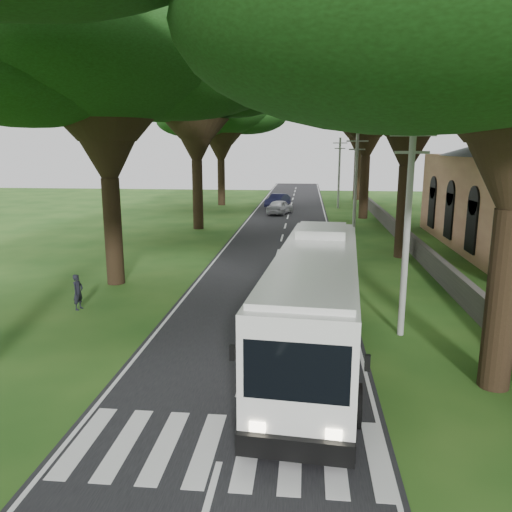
% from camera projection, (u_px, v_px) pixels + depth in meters
% --- Properties ---
extents(ground, '(140.00, 140.00, 0.00)m').
position_uv_depth(ground, '(235.00, 407.00, 13.70)').
color(ground, '#1A4413').
rests_on(ground, ground).
extents(road, '(8.00, 120.00, 0.04)m').
position_uv_depth(road, '(281.00, 240.00, 37.99)').
color(road, black).
rests_on(road, ground).
extents(crosswalk, '(8.00, 3.00, 0.01)m').
position_uv_depth(crosswalk, '(223.00, 450.00, 11.75)').
color(crosswalk, silver).
rests_on(crosswalk, ground).
extents(property_wall, '(0.35, 50.00, 1.20)m').
position_uv_depth(property_wall, '(405.00, 237.00, 36.01)').
color(property_wall, '#383533').
rests_on(property_wall, ground).
extents(pole_near, '(1.60, 0.24, 8.00)m').
position_uv_depth(pole_near, '(407.00, 226.00, 18.09)').
color(pole_near, gray).
rests_on(pole_near, ground).
extents(pole_mid, '(1.60, 0.24, 8.00)m').
position_uv_depth(pole_mid, '(356.00, 185.00, 37.53)').
color(pole_mid, gray).
rests_on(pole_mid, ground).
extents(pole_far, '(1.60, 0.24, 8.00)m').
position_uv_depth(pole_far, '(339.00, 172.00, 56.96)').
color(pole_far, gray).
rests_on(pole_far, ground).
extents(tree_l_mida, '(14.29, 14.29, 14.13)m').
position_uv_depth(tree_l_mida, '(103.00, 61.00, 23.78)').
color(tree_l_mida, black).
rests_on(tree_l_mida, ground).
extents(tree_l_midb, '(12.83, 12.83, 14.71)m').
position_uv_depth(tree_l_midb, '(195.00, 87.00, 41.05)').
color(tree_l_midb, black).
rests_on(tree_l_midb, ground).
extents(tree_l_far, '(13.03, 13.03, 13.81)m').
position_uv_depth(tree_l_far, '(220.00, 113.00, 58.84)').
color(tree_l_far, black).
rests_on(tree_l_far, ground).
extents(tree_r_mida, '(14.97, 14.97, 15.11)m').
position_uv_depth(tree_r_mida, '(413.00, 64.00, 29.81)').
color(tree_r_mida, black).
rests_on(tree_r_mida, ground).
extents(tree_r_midb, '(14.93, 14.93, 15.69)m').
position_uv_depth(tree_r_midb, '(369.00, 88.00, 47.23)').
color(tree_r_midb, black).
rests_on(tree_r_midb, ground).
extents(tree_r_far, '(12.74, 12.74, 15.82)m').
position_uv_depth(tree_r_far, '(360.00, 100.00, 64.52)').
color(tree_r_far, black).
rests_on(tree_r_far, ground).
extents(coach_bus, '(3.69, 12.67, 3.69)m').
position_uv_depth(coach_bus, '(315.00, 300.00, 16.64)').
color(coach_bus, white).
rests_on(coach_bus, ground).
extents(distant_car_a, '(2.95, 4.77, 1.52)m').
position_uv_depth(distant_car_a, '(280.00, 207.00, 52.68)').
color(distant_car_a, silver).
rests_on(distant_car_a, road).
extents(distant_car_b, '(2.95, 4.86, 1.51)m').
position_uv_depth(distant_car_b, '(278.00, 200.00, 58.85)').
color(distant_car_b, '#21214E').
rests_on(distant_car_b, road).
extents(pedestrian, '(0.46, 0.63, 1.58)m').
position_uv_depth(pedestrian, '(78.00, 292.00, 21.77)').
color(pedestrian, black).
rests_on(pedestrian, ground).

